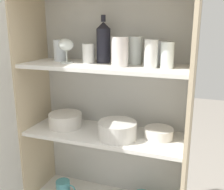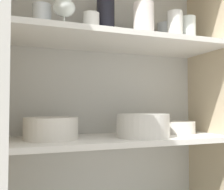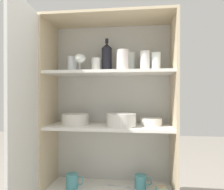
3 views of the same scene
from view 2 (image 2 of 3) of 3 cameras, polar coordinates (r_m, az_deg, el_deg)
cupboard_back_panel at (r=1.19m, az=-1.60°, el=-9.02°), size 0.91×0.02×1.53m
cupboard_side_right at (r=1.26m, az=20.80°, el=-8.47°), size 0.02×0.35×1.53m
shelf_board_middle at (r=1.03m, az=1.24°, el=-9.66°), size 0.88×0.31×0.02m
shelf_board_upper at (r=1.06m, az=1.22°, el=11.44°), size 0.88×0.31×0.02m
tumbler_glass_0 at (r=1.17m, az=13.55°, el=14.07°), size 0.07×0.07×0.13m
tumbler_glass_1 at (r=1.27m, az=11.45°, el=12.37°), size 0.07×0.07×0.12m
tumbler_glass_2 at (r=1.06m, az=-15.03°, el=15.38°), size 0.07×0.07×0.12m
tumbler_glass_3 at (r=1.22m, az=16.29°, el=13.19°), size 0.06×0.06×0.12m
tumbler_glass_4 at (r=1.20m, az=6.86°, el=13.83°), size 0.07×0.07×0.14m
tumbler_glass_5 at (r=1.09m, az=6.91°, el=15.58°), size 0.08×0.08×0.14m
tumbler_glass_6 at (r=1.07m, az=-4.57°, el=14.70°), size 0.07×0.07×0.10m
wine_glass_0 at (r=1.02m, az=-10.38°, el=17.87°), size 0.08×0.08×0.13m
wine_bottle at (r=1.14m, az=-1.40°, el=16.64°), size 0.08×0.08×0.25m
plate_stack_white at (r=1.03m, az=6.72°, el=-6.61°), size 0.20×0.20×0.09m
mixing_bowl_large at (r=0.98m, az=-13.13°, el=-6.88°), size 0.20×0.20×0.08m
serving_bowl_small at (r=1.20m, az=14.00°, el=-6.69°), size 0.15×0.15×0.05m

